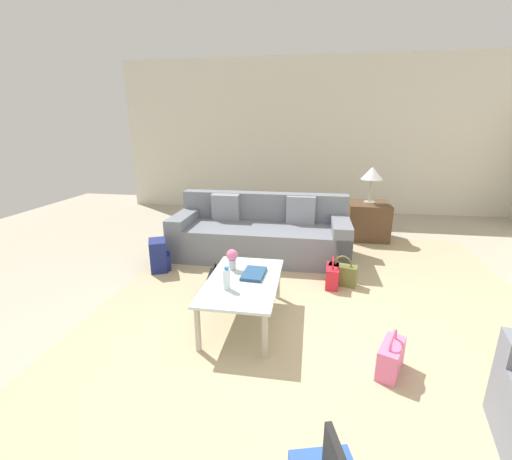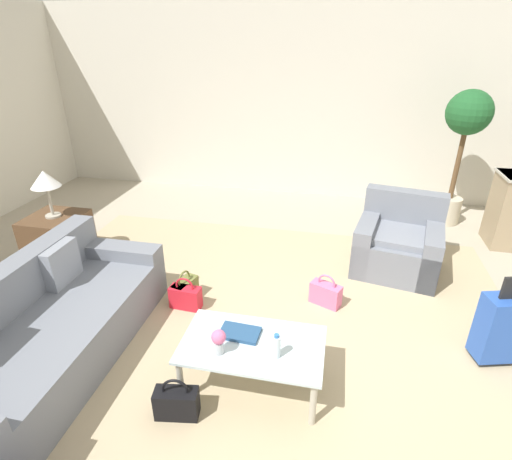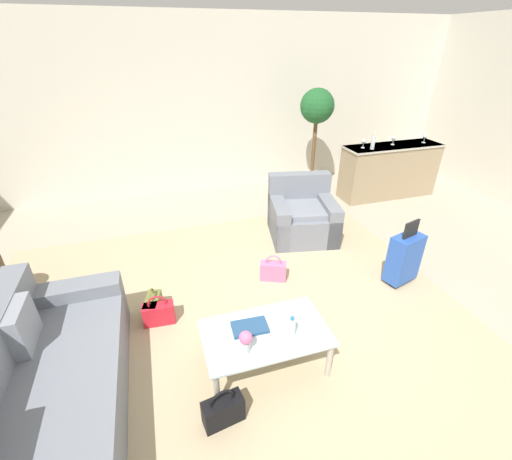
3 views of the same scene
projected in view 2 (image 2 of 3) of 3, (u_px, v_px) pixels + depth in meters
name	position (u px, v px, depth m)	size (l,w,h in m)	color
ground_plane	(307.00, 348.00, 3.62)	(12.00, 12.00, 0.00)	#A89E89
wall_back	(336.00, 105.00, 6.52)	(10.24, 0.12, 3.10)	beige
area_rug	(248.00, 325.00, 3.90)	(5.20, 4.40, 0.01)	tan
couch	(42.00, 333.00, 3.37)	(0.98, 2.40, 0.84)	slate
armchair	(398.00, 244.00, 4.79)	(1.09, 1.05, 0.90)	slate
coffee_table	(252.00, 348.00, 3.09)	(1.10, 0.64, 0.42)	silver
water_bottle	(276.00, 346.00, 2.90)	(0.06, 0.06, 0.20)	silver
coffee_table_book	(240.00, 333.00, 3.15)	(0.31, 0.20, 0.03)	navy
flower_vase	(219.00, 340.00, 2.92)	(0.11, 0.11, 0.21)	#B2B7BC
side_table	(59.00, 238.00, 4.96)	(0.63, 0.63, 0.59)	#513823
table_lamp	(45.00, 181.00, 4.64)	(0.34, 0.34, 0.57)	#ADA899
suitcase_blue	(503.00, 327.00, 3.34)	(0.44, 0.32, 0.85)	#2851AD
handbag_red	(186.00, 297.00, 4.11)	(0.33, 0.16, 0.36)	red
handbag_black	(177.00, 403.00, 2.92)	(0.34, 0.19, 0.36)	black
handbag_olive	(185.00, 290.00, 4.23)	(0.22, 0.35, 0.36)	olive
handbag_pink	(326.00, 294.00, 4.17)	(0.35, 0.26, 0.36)	pink
potted_ficus	(465.00, 133.00, 5.51)	(0.60, 0.60, 1.93)	#BCB299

